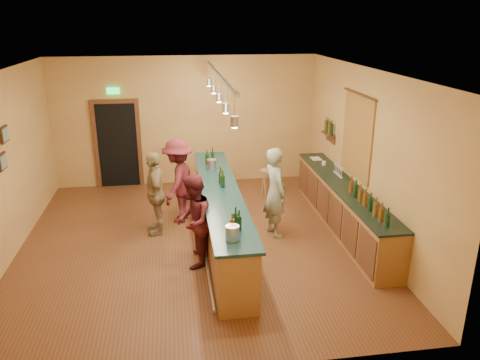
{
  "coord_description": "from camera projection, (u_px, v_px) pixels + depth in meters",
  "views": [
    {
      "loc": [
        -0.34,
        -8.08,
        4.06
      ],
      "look_at": [
        0.88,
        0.2,
        1.14
      ],
      "focal_mm": 35.0,
      "sensor_mm": 36.0,
      "label": 1
    }
  ],
  "objects": [
    {
      "name": "doorway",
      "position": [
        118.0,
        143.0,
        11.57
      ],
      "size": [
        1.15,
        0.09,
        2.48
      ],
      "color": "black",
      "rests_on": "wall_back"
    },
    {
      "name": "bottle_shelf",
      "position": [
        329.0,
        129.0,
        10.59
      ],
      "size": [
        0.17,
        0.55,
        0.54
      ],
      "color": "#502618",
      "rests_on": "wall_right"
    },
    {
      "name": "wall_front",
      "position": [
        210.0,
        254.0,
        5.14
      ],
      "size": [
        6.5,
        0.02,
        3.2
      ],
      "primitive_type": "cube",
      "color": "#B47343",
      "rests_on": "floor"
    },
    {
      "name": "customer_c",
      "position": [
        178.0,
        181.0,
        9.61
      ],
      "size": [
        1.0,
        1.29,
        1.76
      ],
      "primitive_type": "imported",
      "rotation": [
        0.0,
        0.0,
        -1.92
      ],
      "color": "#59191E",
      "rests_on": "floor"
    },
    {
      "name": "wall_back",
      "position": [
        186.0,
        121.0,
        11.67
      ],
      "size": [
        6.5,
        0.02,
        3.2
      ],
      "primitive_type": "cube",
      "color": "#B47343",
      "rests_on": "floor"
    },
    {
      "name": "pendant_track",
      "position": [
        219.0,
        84.0,
        8.02
      ],
      "size": [
        0.11,
        4.6,
        0.5
      ],
      "color": "silver",
      "rests_on": "ceiling"
    },
    {
      "name": "bar_stool",
      "position": [
        267.0,
        176.0,
        11.07
      ],
      "size": [
        0.32,
        0.32,
        0.66
      ],
      "rotation": [
        0.0,
        0.0,
        -0.28
      ],
      "color": "olive",
      "rests_on": "floor"
    },
    {
      "name": "bartender",
      "position": [
        275.0,
        192.0,
        8.97
      ],
      "size": [
        0.57,
        0.73,
        1.76
      ],
      "primitive_type": "imported",
      "rotation": [
        0.0,
        0.0,
        1.82
      ],
      "color": "gray",
      "rests_on": "floor"
    },
    {
      "name": "ceiling",
      "position": [
        190.0,
        71.0,
        7.88
      ],
      "size": [
        6.5,
        7.0,
        0.02
      ],
      "primitive_type": "cube",
      "color": "silver",
      "rests_on": "wall_back"
    },
    {
      "name": "wall_right",
      "position": [
        365.0,
        155.0,
        8.85
      ],
      "size": [
        0.02,
        7.0,
        3.2
      ],
      "primitive_type": "cube",
      "color": "#B47343",
      "rests_on": "floor"
    },
    {
      "name": "customer_a",
      "position": [
        193.0,
        221.0,
        7.88
      ],
      "size": [
        0.77,
        0.9,
        1.62
      ],
      "primitive_type": "imported",
      "rotation": [
        0.0,
        0.0,
        -1.79
      ],
      "color": "#59191E",
      "rests_on": "floor"
    },
    {
      "name": "customer_b",
      "position": [
        155.0,
        193.0,
        9.09
      ],
      "size": [
        0.49,
        1.0,
        1.66
      ],
      "primitive_type": "imported",
      "rotation": [
        0.0,
        0.0,
        -1.48
      ],
      "color": "#997A51",
      "rests_on": "floor"
    },
    {
      "name": "back_counter",
      "position": [
        343.0,
        206.0,
        9.35
      ],
      "size": [
        0.6,
        4.55,
        1.27
      ],
      "color": "brown",
      "rests_on": "floor"
    },
    {
      "name": "wall_left",
      "position": [
        2.0,
        170.0,
        7.96
      ],
      "size": [
        0.02,
        7.0,
        3.2
      ],
      "primitive_type": "cube",
      "color": "#B47343",
      "rests_on": "floor"
    },
    {
      "name": "tapestry",
      "position": [
        357.0,
        137.0,
        9.14
      ],
      "size": [
        0.03,
        1.4,
        1.6
      ],
      "primitive_type": "cube",
      "color": "maroon",
      "rests_on": "wall_right"
    },
    {
      "name": "tasting_bar",
      "position": [
        221.0,
        211.0,
        8.8
      ],
      "size": [
        0.73,
        5.1,
        1.38
      ],
      "color": "brown",
      "rests_on": "floor"
    },
    {
      "name": "floor",
      "position": [
        196.0,
        242.0,
        8.93
      ],
      "size": [
        7.0,
        7.0,
        0.0
      ],
      "primitive_type": "plane",
      "color": "#583019",
      "rests_on": "ground"
    }
  ]
}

